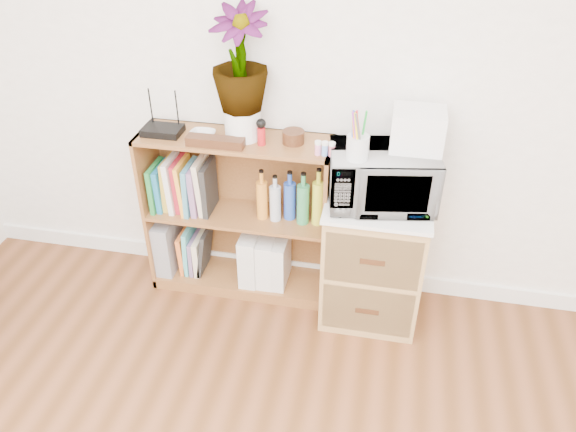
# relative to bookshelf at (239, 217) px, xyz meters

# --- Properties ---
(skirting_board) EXTENTS (4.00, 0.02, 0.10)m
(skirting_board) POSITION_rel_bookshelf_xyz_m (0.35, 0.14, -0.42)
(skirting_board) COLOR white
(skirting_board) RESTS_ON ground
(bookshelf) EXTENTS (1.00, 0.30, 0.95)m
(bookshelf) POSITION_rel_bookshelf_xyz_m (0.00, 0.00, 0.00)
(bookshelf) COLOR brown
(bookshelf) RESTS_ON ground
(wicker_unit) EXTENTS (0.50, 0.45, 0.70)m
(wicker_unit) POSITION_rel_bookshelf_xyz_m (0.75, -0.08, -0.12)
(wicker_unit) COLOR #9E7542
(wicker_unit) RESTS_ON ground
(microwave) EXTENTS (0.55, 0.42, 0.28)m
(microwave) POSITION_rel_bookshelf_xyz_m (0.75, -0.08, 0.38)
(microwave) COLOR silver
(microwave) RESTS_ON wicker_unit
(pen_cup) EXTENTS (0.10, 0.10, 0.11)m
(pen_cup) POSITION_rel_bookshelf_xyz_m (0.63, -0.18, 0.58)
(pen_cup) COLOR silver
(pen_cup) RESTS_ON microwave
(small_appliance) EXTENTS (0.24, 0.20, 0.19)m
(small_appliance) POSITION_rel_bookshelf_xyz_m (0.89, -0.02, 0.62)
(small_appliance) COLOR white
(small_appliance) RESTS_ON microwave
(router) EXTENTS (0.20, 0.13, 0.04)m
(router) POSITION_rel_bookshelf_xyz_m (-0.37, -0.02, 0.49)
(router) COLOR black
(router) RESTS_ON bookshelf
(white_bowl) EXTENTS (0.13, 0.13, 0.03)m
(white_bowl) POSITION_rel_bookshelf_xyz_m (-0.16, -0.03, 0.49)
(white_bowl) COLOR silver
(white_bowl) RESTS_ON bookshelf
(plant_pot) EXTENTS (0.18, 0.18, 0.15)m
(plant_pot) POSITION_rel_bookshelf_xyz_m (0.04, 0.02, 0.55)
(plant_pot) COLOR white
(plant_pot) RESTS_ON bookshelf
(potted_plant) EXTENTS (0.28, 0.28, 0.49)m
(potted_plant) POSITION_rel_bookshelf_xyz_m (0.04, 0.02, 0.87)
(potted_plant) COLOR #2B6D2E
(potted_plant) RESTS_ON plant_pot
(trinket_box) EXTENTS (0.29, 0.07, 0.05)m
(trinket_box) POSITION_rel_bookshelf_xyz_m (-0.06, -0.10, 0.50)
(trinket_box) COLOR #331E0D
(trinket_box) RESTS_ON bookshelf
(kokeshi_doll) EXTENTS (0.04, 0.04, 0.09)m
(kokeshi_doll) POSITION_rel_bookshelf_xyz_m (0.15, -0.04, 0.52)
(kokeshi_doll) COLOR red
(kokeshi_doll) RESTS_ON bookshelf
(wooden_bowl) EXTENTS (0.11, 0.11, 0.06)m
(wooden_bowl) POSITION_rel_bookshelf_xyz_m (0.30, 0.01, 0.51)
(wooden_bowl) COLOR #361A0E
(wooden_bowl) RESTS_ON bookshelf
(paint_jars) EXTENTS (0.12, 0.04, 0.06)m
(paint_jars) POSITION_rel_bookshelf_xyz_m (0.47, -0.09, 0.51)
(paint_jars) COLOR #D17481
(paint_jars) RESTS_ON bookshelf
(file_box) EXTENTS (0.10, 0.26, 0.33)m
(file_box) POSITION_rel_bookshelf_xyz_m (-0.43, 0.00, -0.24)
(file_box) COLOR gray
(file_box) RESTS_ON bookshelf
(magazine_holder_left) EXTENTS (0.10, 0.25, 0.31)m
(magazine_holder_left) POSITION_rel_bookshelf_xyz_m (0.07, -0.01, -0.25)
(magazine_holder_left) COLOR silver
(magazine_holder_left) RESTS_ON bookshelf
(magazine_holder_mid) EXTENTS (0.09, 0.23, 0.29)m
(magazine_holder_mid) POSITION_rel_bookshelf_xyz_m (0.16, -0.01, -0.26)
(magazine_holder_mid) COLOR silver
(magazine_holder_mid) RESTS_ON bookshelf
(magazine_holder_right) EXTENTS (0.09, 0.23, 0.29)m
(magazine_holder_right) POSITION_rel_bookshelf_xyz_m (0.23, -0.01, -0.26)
(magazine_holder_right) COLOR silver
(magazine_holder_right) RESTS_ON bookshelf
(cookbooks) EXTENTS (0.32, 0.20, 0.31)m
(cookbooks) POSITION_rel_bookshelf_xyz_m (-0.30, 0.00, 0.17)
(cookbooks) COLOR #207A34
(cookbooks) RESTS_ON bookshelf
(liquor_bottles) EXTENTS (0.43, 0.07, 0.32)m
(liquor_bottles) POSITION_rel_bookshelf_xyz_m (0.34, 0.00, 0.17)
(liquor_bottles) COLOR orange
(liquor_bottles) RESTS_ON bookshelf
(lower_books) EXTENTS (0.18, 0.19, 0.29)m
(lower_books) POSITION_rel_bookshelf_xyz_m (-0.28, 0.00, -0.28)
(lower_books) COLOR orange
(lower_books) RESTS_ON bookshelf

